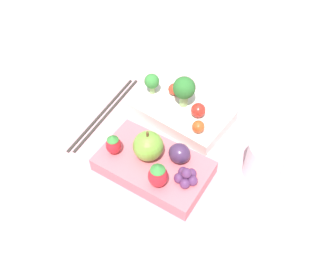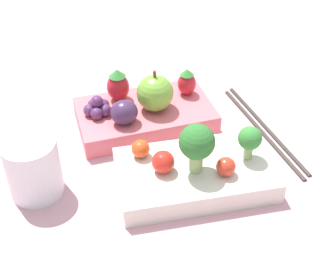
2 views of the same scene
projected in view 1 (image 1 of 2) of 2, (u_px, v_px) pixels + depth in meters
The scene contains 15 objects.
ground_plane at pixel (167, 141), 0.67m from camera, with size 4.00×4.00×0.00m, color #C6939E.
bento_box_savoury at pixel (181, 111), 0.70m from camera, with size 0.19×0.13×0.03m.
bento_box_fruit at pixel (154, 166), 0.62m from camera, with size 0.18×0.11×0.03m.
broccoli_floret_0 at pixel (184, 89), 0.66m from camera, with size 0.04×0.04×0.06m.
broccoli_floret_1 at pixel (152, 82), 0.69m from camera, with size 0.03×0.03×0.04m.
cherry_tomato_0 at pixel (198, 127), 0.64m from camera, with size 0.02×0.02×0.02m.
cherry_tomato_1 at pixel (198, 110), 0.66m from camera, with size 0.03×0.03×0.03m.
cherry_tomato_2 at pixel (174, 89), 0.70m from camera, with size 0.02×0.02×0.02m.
apple at pixel (149, 146), 0.59m from camera, with size 0.05×0.05×0.06m.
strawberry_0 at pixel (158, 175), 0.56m from camera, with size 0.03×0.03×0.05m.
strawberry_1 at pixel (113, 144), 0.60m from camera, with size 0.03×0.03×0.04m.
plum at pixel (179, 153), 0.60m from camera, with size 0.04×0.03×0.03m.
grape_cluster at pixel (186, 177), 0.57m from camera, with size 0.04×0.04×0.03m.
drinking_cup at pixel (265, 160), 0.60m from camera, with size 0.06×0.06×0.07m.
chopsticks_pair at pixel (104, 113), 0.71m from camera, with size 0.03×0.21×0.01m.
Camera 1 is at (0.22, -0.36, 0.52)m, focal length 40.00 mm.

